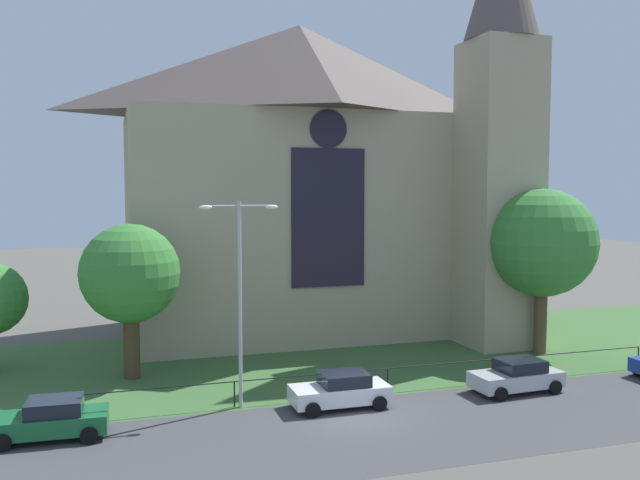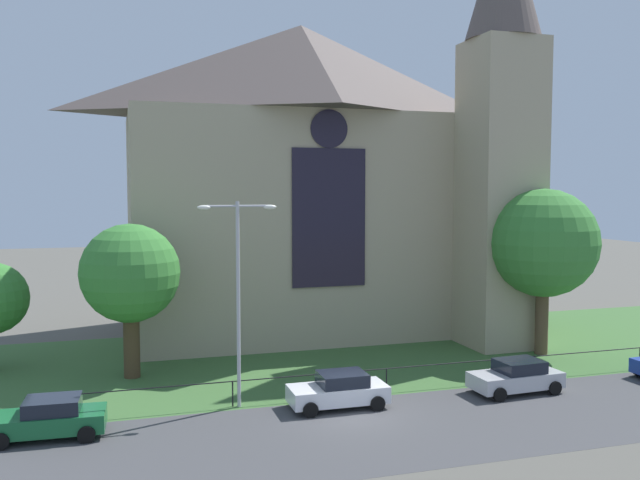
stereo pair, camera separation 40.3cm
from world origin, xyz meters
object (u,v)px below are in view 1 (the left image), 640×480
(tree_right_near, at_px, (542,243))
(tree_left_near, at_px, (130,275))
(parked_car_white, at_px, (341,390))
(tree_right_far, at_px, (537,252))
(parked_car_silver, at_px, (517,376))
(parked_car_green, at_px, (51,419))
(streetlamp_near, at_px, (240,278))
(church_building, at_px, (314,175))

(tree_right_near, distance_m, tree_left_near, 22.51)
(parked_car_white, bearing_deg, tree_right_far, -145.48)
(tree_left_near, height_order, parked_car_silver, tree_left_near)
(tree_right_far, relative_size, parked_car_white, 1.71)
(tree_right_far, height_order, parked_car_green, tree_right_far)
(tree_right_near, bearing_deg, parked_car_white, -157.98)
(parked_car_white, bearing_deg, tree_right_near, -157.57)
(parked_car_white, distance_m, parked_car_silver, 8.50)
(tree_right_far, distance_m, parked_car_green, 33.13)
(tree_left_near, height_order, tree_right_far, tree_left_near)
(streetlamp_near, bearing_deg, tree_right_far, 26.44)
(tree_right_near, height_order, tree_left_near, tree_right_near)
(tree_right_near, xyz_separation_m, parked_car_white, (-14.03, -5.68, -5.56))
(parked_car_green, xyz_separation_m, parked_car_white, (11.57, 0.19, 0.00))
(church_building, distance_m, tree_right_far, 16.26)
(streetlamp_near, bearing_deg, tree_right_near, 13.48)
(church_building, bearing_deg, parked_car_white, -102.83)
(church_building, height_order, tree_right_far, church_building)
(tree_right_near, bearing_deg, church_building, 136.38)
(church_building, bearing_deg, parked_car_green, -133.68)
(tree_right_near, relative_size, parked_car_green, 2.19)
(church_building, distance_m, tree_left_near, 15.38)
(church_building, xyz_separation_m, tree_left_near, (-11.94, -8.24, -5.11))
(church_building, distance_m, parked_car_green, 23.89)
(parked_car_green, bearing_deg, parked_car_silver, -177.62)
(parked_car_green, bearing_deg, parked_car_white, -176.21)
(streetlamp_near, xyz_separation_m, parked_car_white, (4.07, -1.34, -4.82))
(tree_right_far, bearing_deg, streetlamp_near, -153.56)
(tree_right_far, bearing_deg, church_building, 168.74)
(tree_right_near, xyz_separation_m, tree_right_far, (4.64, 6.97, -1.25))
(church_building, distance_m, streetlamp_near, 16.90)
(tree_right_near, bearing_deg, parked_car_green, -167.09)
(tree_left_near, distance_m, streetlamp_near, 7.46)
(tree_right_near, bearing_deg, tree_left_near, 175.56)
(tree_left_near, distance_m, parked_car_silver, 19.09)
(streetlamp_near, height_order, parked_car_green, streetlamp_near)
(streetlamp_near, xyz_separation_m, parked_car_green, (-7.49, -1.53, -4.82))
(church_building, height_order, tree_right_near, church_building)
(parked_car_green, height_order, parked_car_silver, same)
(streetlamp_near, bearing_deg, church_building, 61.92)
(streetlamp_near, bearing_deg, parked_car_white, -18.14)
(church_building, bearing_deg, parked_car_silver, -72.90)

